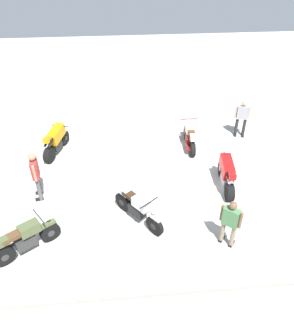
{
  "coord_description": "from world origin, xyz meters",
  "views": [
    {
      "loc": [
        1.55,
        9.4,
        7.45
      ],
      "look_at": [
        0.69,
        0.3,
        0.75
      ],
      "focal_mm": 35.18,
      "sensor_mm": 36.0,
      "label": 1
    }
  ],
  "objects_px": {
    "motorcycle_red_sportbike": "(227,173)",
    "person_in_red_shirt": "(36,173)",
    "motorcycle_cream_vintage": "(190,137)",
    "person_in_gray_shirt": "(242,116)",
    "motorcycle_olive_vintage": "(26,239)",
    "motorcycle_silver_cruiser": "(138,208)",
    "motorcycle_orange_sportbike": "(56,140)",
    "person_in_green_shirt": "(230,221)"
  },
  "relations": [
    {
      "from": "motorcycle_red_sportbike",
      "to": "motorcycle_olive_vintage",
      "type": "bearing_deg",
      "value": 114.99
    },
    {
      "from": "motorcycle_silver_cruiser",
      "to": "motorcycle_olive_vintage",
      "type": "relative_size",
      "value": 1.01
    },
    {
      "from": "motorcycle_silver_cruiser",
      "to": "motorcycle_olive_vintage",
      "type": "height_order",
      "value": "motorcycle_silver_cruiser"
    },
    {
      "from": "motorcycle_orange_sportbike",
      "to": "motorcycle_cream_vintage",
      "type": "xyz_separation_m",
      "value": [
        -5.41,
        0.11,
        -0.11
      ]
    },
    {
      "from": "motorcycle_orange_sportbike",
      "to": "person_in_red_shirt",
      "type": "bearing_deg",
      "value": -165.79
    },
    {
      "from": "motorcycle_orange_sportbike",
      "to": "person_in_green_shirt",
      "type": "bearing_deg",
      "value": -115.35
    },
    {
      "from": "motorcycle_cream_vintage",
      "to": "person_in_green_shirt",
      "type": "bearing_deg",
      "value": -178.35
    },
    {
      "from": "motorcycle_olive_vintage",
      "to": "person_in_red_shirt",
      "type": "distance_m",
      "value": 2.42
    },
    {
      "from": "motorcycle_red_sportbike",
      "to": "motorcycle_cream_vintage",
      "type": "height_order",
      "value": "motorcycle_red_sportbike"
    },
    {
      "from": "motorcycle_silver_cruiser",
      "to": "person_in_red_shirt",
      "type": "height_order",
      "value": "person_in_red_shirt"
    },
    {
      "from": "motorcycle_orange_sportbike",
      "to": "motorcycle_cream_vintage",
      "type": "bearing_deg",
      "value": -71.92
    },
    {
      "from": "motorcycle_red_sportbike",
      "to": "person_in_gray_shirt",
      "type": "xyz_separation_m",
      "value": [
        -1.65,
        -3.44,
        0.34
      ]
    },
    {
      "from": "motorcycle_olive_vintage",
      "to": "motorcycle_silver_cruiser",
      "type": "bearing_deg",
      "value": -18.71
    },
    {
      "from": "person_in_gray_shirt",
      "to": "person_in_green_shirt",
      "type": "bearing_deg",
      "value": -5.62
    },
    {
      "from": "motorcycle_orange_sportbike",
      "to": "person_in_gray_shirt",
      "type": "relative_size",
      "value": 1.15
    },
    {
      "from": "motorcycle_red_sportbike",
      "to": "motorcycle_orange_sportbike",
      "type": "distance_m",
      "value": 6.76
    },
    {
      "from": "motorcycle_silver_cruiser",
      "to": "motorcycle_red_sportbike",
      "type": "bearing_deg",
      "value": 75.44
    },
    {
      "from": "motorcycle_cream_vintage",
      "to": "person_in_gray_shirt",
      "type": "relative_size",
      "value": 1.18
    },
    {
      "from": "motorcycle_orange_sportbike",
      "to": "person_in_gray_shirt",
      "type": "bearing_deg",
      "value": -66.11
    },
    {
      "from": "motorcycle_red_sportbike",
      "to": "motorcycle_cream_vintage",
      "type": "bearing_deg",
      "value": 20.52
    },
    {
      "from": "motorcycle_cream_vintage",
      "to": "person_in_green_shirt",
      "type": "height_order",
      "value": "person_in_green_shirt"
    },
    {
      "from": "motorcycle_orange_sportbike",
      "to": "motorcycle_olive_vintage",
      "type": "bearing_deg",
      "value": -162.97
    },
    {
      "from": "motorcycle_olive_vintage",
      "to": "person_in_gray_shirt",
      "type": "height_order",
      "value": "person_in_gray_shirt"
    },
    {
      "from": "motorcycle_red_sportbike",
      "to": "motorcycle_silver_cruiser",
      "type": "xyz_separation_m",
      "value": [
        3.18,
        1.39,
        -0.07
      ]
    },
    {
      "from": "motorcycle_red_sportbike",
      "to": "person_in_red_shirt",
      "type": "distance_m",
      "value": 6.41
    },
    {
      "from": "person_in_gray_shirt",
      "to": "motorcycle_olive_vintage",
      "type": "bearing_deg",
      "value": -38.55
    },
    {
      "from": "motorcycle_red_sportbike",
      "to": "motorcycle_olive_vintage",
      "type": "xyz_separation_m",
      "value": [
        6.35,
        2.3,
        -0.11
      ]
    },
    {
      "from": "motorcycle_olive_vintage",
      "to": "person_in_gray_shirt",
      "type": "bearing_deg",
      "value": 0.94
    },
    {
      "from": "motorcycle_silver_cruiser",
      "to": "person_in_gray_shirt",
      "type": "distance_m",
      "value": 6.84
    },
    {
      "from": "motorcycle_silver_cruiser",
      "to": "motorcycle_olive_vintage",
      "type": "bearing_deg",
      "value": -112.19
    },
    {
      "from": "motorcycle_red_sportbike",
      "to": "person_in_red_shirt",
      "type": "bearing_deg",
      "value": 94.56
    },
    {
      "from": "motorcycle_olive_vintage",
      "to": "person_in_red_shirt",
      "type": "height_order",
      "value": "person_in_red_shirt"
    },
    {
      "from": "motorcycle_olive_vintage",
      "to": "person_in_gray_shirt",
      "type": "distance_m",
      "value": 9.85
    },
    {
      "from": "motorcycle_orange_sportbike",
      "to": "motorcycle_cream_vintage",
      "type": "relative_size",
      "value": 0.98
    },
    {
      "from": "motorcycle_silver_cruiser",
      "to": "person_in_green_shirt",
      "type": "relative_size",
      "value": 1.07
    },
    {
      "from": "motorcycle_orange_sportbike",
      "to": "motorcycle_silver_cruiser",
      "type": "distance_m",
      "value": 5.14
    },
    {
      "from": "motorcycle_silver_cruiser",
      "to": "person_in_red_shirt",
      "type": "bearing_deg",
      "value": -152.44
    },
    {
      "from": "person_in_green_shirt",
      "to": "person_in_red_shirt",
      "type": "distance_m",
      "value": 6.27
    },
    {
      "from": "motorcycle_cream_vintage",
      "to": "motorcycle_silver_cruiser",
      "type": "distance_m",
      "value": 4.75
    },
    {
      "from": "motorcycle_red_sportbike",
      "to": "person_in_green_shirt",
      "type": "height_order",
      "value": "person_in_green_shirt"
    },
    {
      "from": "motorcycle_cream_vintage",
      "to": "person_in_gray_shirt",
      "type": "xyz_separation_m",
      "value": [
        -2.39,
        -0.75,
        0.45
      ]
    },
    {
      "from": "motorcycle_cream_vintage",
      "to": "person_in_red_shirt",
      "type": "height_order",
      "value": "person_in_red_shirt"
    }
  ]
}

